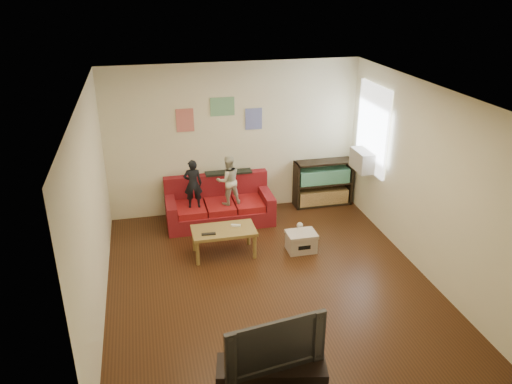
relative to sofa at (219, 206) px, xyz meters
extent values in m
cube|color=#3E2210|center=(0.38, -2.06, -0.28)|extent=(4.50, 5.00, 0.01)
cube|color=white|center=(0.38, -2.06, 2.43)|extent=(4.50, 5.00, 0.01)
cube|color=#EEE9BF|center=(0.38, 0.44, 1.08)|extent=(4.50, 0.01, 2.70)
cube|color=#EEE9BF|center=(0.38, -4.57, 1.08)|extent=(4.50, 0.01, 2.70)
cube|color=#EEE9BF|center=(-1.88, -2.06, 1.08)|extent=(0.01, 5.00, 2.70)
cube|color=#EEE9BF|center=(2.63, -2.06, 1.08)|extent=(0.01, 5.00, 2.70)
cube|color=maroon|center=(0.00, -0.06, -0.13)|extent=(1.85, 0.83, 0.28)
cube|color=maroon|center=(0.00, 0.27, 0.26)|extent=(1.85, 0.17, 0.51)
cube|color=maroon|center=(-0.84, -0.06, 0.12)|extent=(0.17, 0.83, 0.23)
cube|color=maroon|center=(0.84, -0.06, 0.12)|extent=(0.17, 0.83, 0.23)
cube|color=maroon|center=(-0.51, -0.13, 0.06)|extent=(0.48, 0.63, 0.11)
cube|color=maroon|center=(0.00, -0.13, 0.06)|extent=(0.48, 0.63, 0.11)
cube|color=maroon|center=(0.50, -0.13, 0.06)|extent=(0.48, 0.63, 0.11)
cube|color=black|center=(0.23, 0.27, 0.52)|extent=(0.83, 0.20, 0.04)
imported|color=black|center=(-0.45, -0.16, 0.54)|extent=(0.33, 0.23, 0.85)
imported|color=beige|center=(0.15, -0.16, 0.55)|extent=(0.46, 0.39, 0.87)
cube|color=olive|center=(-0.12, -1.18, 0.14)|extent=(0.97, 0.54, 0.05)
cylinder|color=olive|center=(-0.55, -1.40, -0.08)|extent=(0.06, 0.06, 0.39)
cylinder|color=olive|center=(0.32, -1.40, -0.08)|extent=(0.06, 0.06, 0.39)
cylinder|color=olive|center=(-0.55, -0.96, -0.08)|extent=(0.06, 0.06, 0.39)
cylinder|color=olive|center=(0.32, -0.96, -0.08)|extent=(0.06, 0.06, 0.39)
cube|color=black|center=(-0.37, -1.30, 0.18)|extent=(0.22, 0.07, 0.02)
cube|color=white|center=(0.08, -1.13, 0.18)|extent=(0.16, 0.09, 0.03)
cube|color=black|center=(1.49, 0.24, 0.16)|extent=(0.03, 0.33, 0.87)
cube|color=black|center=(2.54, 0.24, 0.16)|extent=(0.03, 0.33, 0.87)
cube|color=black|center=(2.02, 0.24, -0.26)|extent=(1.09, 0.33, 0.03)
cube|color=black|center=(2.02, 0.24, 0.58)|extent=(1.09, 0.33, 0.03)
cube|color=black|center=(2.02, 0.24, 0.16)|extent=(1.02, 0.33, 0.03)
cube|color=olive|center=(2.02, 0.24, -0.11)|extent=(0.96, 0.27, 0.26)
cube|color=#3F8C6D|center=(2.02, 0.24, 0.31)|extent=(0.96, 0.27, 0.26)
cube|color=white|center=(2.60, -0.41, 1.37)|extent=(0.04, 1.08, 1.48)
cube|color=#B7B2A3|center=(2.48, -0.41, 0.81)|extent=(0.28, 0.55, 0.35)
cube|color=#D87266|center=(-0.47, 0.42, 1.48)|extent=(0.30, 0.01, 0.40)
cube|color=#72B27F|center=(0.18, 0.42, 1.68)|extent=(0.42, 0.01, 0.32)
cube|color=#727FCC|center=(0.73, 0.42, 1.43)|extent=(0.30, 0.01, 0.38)
cube|color=beige|center=(1.09, -1.34, -0.14)|extent=(0.44, 0.33, 0.26)
cube|color=beige|center=(1.09, -1.34, 0.02)|extent=(0.46, 0.35, 0.05)
cube|color=black|center=(1.09, -1.52, -0.13)|extent=(0.20, 0.00, 0.07)
cube|color=black|center=(-0.13, -4.12, -0.06)|extent=(1.16, 0.59, 0.42)
imported|color=black|center=(-0.13, -4.12, 0.45)|extent=(1.06, 0.29, 0.60)
sphere|color=white|center=(1.30, -0.62, -0.22)|extent=(0.11, 0.11, 0.11)
camera|label=1|loc=(-1.17, -7.89, 3.75)|focal=35.00mm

